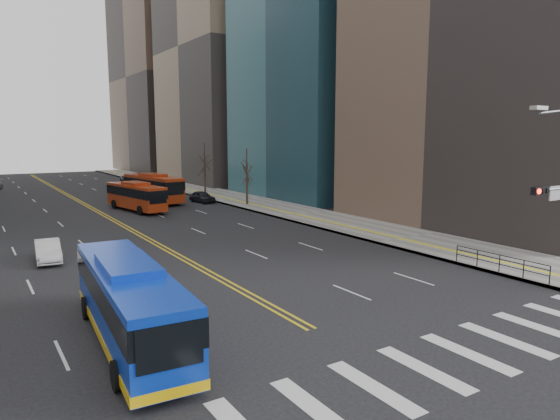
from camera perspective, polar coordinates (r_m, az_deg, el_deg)
name	(u,v)px	position (r m, az deg, el deg)	size (l,w,h in m)	color
ground	(399,378)	(18.11, 13.49, -18.14)	(220.00, 220.00, 0.00)	black
sidewalk_right	(239,199)	(63.83, -4.75, 1.24)	(7.00, 130.00, 0.15)	gray
crosswalk	(399,378)	(18.11, 13.49, -18.12)	(26.70, 4.00, 0.01)	silver
centerline	(78,201)	(67.66, -22.07, 1.00)	(0.55, 100.00, 0.01)	gold
office_towers	(50,23)	(82.09, -24.77, 18.85)	(83.00, 134.00, 58.00)	gray
pedestrian_railing	(500,260)	(32.05, 23.80, -5.30)	(0.06, 6.06, 1.02)	black
street_trees	(31,175)	(46.03, -26.56, 3.61)	(35.20, 47.20, 7.60)	#2C211A
blue_bus	(129,300)	(20.51, -16.86, -9.84)	(3.21, 11.41, 3.30)	#0B2FAB
red_bus_near	(136,195)	(56.18, -16.14, 1.69)	(3.90, 10.08, 3.15)	#AA3212
red_bus_far	(153,186)	(63.07, -14.30, 2.64)	(4.17, 11.33, 3.52)	#AA3212
car_white	(48,251)	(35.66, -25.00, -4.25)	(1.47, 4.21, 1.39)	silver
car_dark_mid	(202,197)	(61.62, -8.89, 1.51)	(1.68, 4.18, 1.43)	black
car_dark_far	(126,178)	(93.07, -17.14, 3.46)	(1.91, 4.14, 1.15)	black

